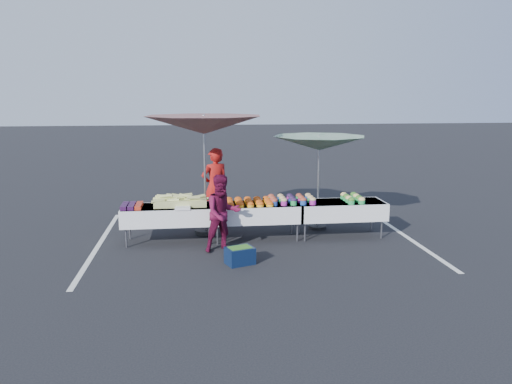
{
  "coord_description": "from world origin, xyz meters",
  "views": [
    {
      "loc": [
        -1.23,
        -10.02,
        2.98
      ],
      "look_at": [
        0.0,
        0.0,
        1.0
      ],
      "focal_mm": 35.0,
      "sensor_mm": 36.0,
      "label": 1
    }
  ],
  "objects": [
    {
      "name": "storage_bin",
      "position": [
        -0.48,
        -1.54,
        0.16
      ],
      "size": [
        0.57,
        0.49,
        0.31
      ],
      "rotation": [
        0.0,
        0.0,
        0.35
      ],
      "color": "#0A1836",
      "rests_on": "ground"
    },
    {
      "name": "umbrella_right",
      "position": [
        1.47,
        0.64,
        1.91
      ],
      "size": [
        2.19,
        2.19,
        2.11
      ],
      "rotation": [
        0.0,
        0.0,
        0.06
      ],
      "color": "black",
      "rests_on": "ground"
    },
    {
      "name": "berry_punnets",
      "position": [
        -2.51,
        -0.06,
        0.79
      ],
      "size": [
        0.4,
        0.54,
        0.08
      ],
      "color": "black",
      "rests_on": "table_left"
    },
    {
      "name": "table_center",
      "position": [
        0.0,
        0.0,
        0.58
      ],
      "size": [
        1.86,
        0.81,
        0.75
      ],
      "color": "white",
      "rests_on": "ground"
    },
    {
      "name": "bean_baskets",
      "position": [
        2.06,
        -0.01,
        0.82
      ],
      "size": [
        0.36,
        0.68,
        0.15
      ],
      "color": "green",
      "rests_on": "table_right"
    },
    {
      "name": "potato_cups",
      "position": [
        0.75,
        0.0,
        0.83
      ],
      "size": [
        0.94,
        0.58,
        0.16
      ],
      "color": "#21449A",
      "rests_on": "table_right"
    },
    {
      "name": "vendor",
      "position": [
        -0.8,
        1.23,
        0.9
      ],
      "size": [
        0.77,
        0.65,
        1.79
      ],
      "primitive_type": "imported",
      "rotation": [
        0.0,
        0.0,
        3.53
      ],
      "color": "#AA1613",
      "rests_on": "ground"
    },
    {
      "name": "carrot_bowls",
      "position": [
        -0.15,
        -0.01,
        0.8
      ],
      "size": [
        0.95,
        0.69,
        0.11
      ],
      "color": "#FFAC1C",
      "rests_on": "table_center"
    },
    {
      "name": "umbrella_left",
      "position": [
        -1.03,
        0.52,
        2.33
      ],
      "size": [
        3.13,
        3.13,
        2.57
      ],
      "rotation": [
        0.0,
        0.0,
        0.29
      ],
      "color": "black",
      "rests_on": "ground"
    },
    {
      "name": "table_right",
      "position": [
        1.8,
        0.0,
        0.58
      ],
      "size": [
        1.86,
        0.81,
        0.75
      ],
      "color": "white",
      "rests_on": "ground"
    },
    {
      "name": "table_left",
      "position": [
        -1.8,
        0.0,
        0.58
      ],
      "size": [
        1.86,
        0.81,
        0.75
      ],
      "color": "white",
      "rests_on": "ground"
    },
    {
      "name": "corn_pile",
      "position": [
        -1.55,
        0.04,
        0.84
      ],
      "size": [
        1.16,
        0.57,
        0.26
      ],
      "color": "#9AAA57",
      "rests_on": "table_left"
    },
    {
      "name": "stripe_right",
      "position": [
        3.2,
        0.0,
        0.0
      ],
      "size": [
        0.1,
        5.0,
        0.0
      ],
      "primitive_type": "cube",
      "color": "silver",
      "rests_on": "ground"
    },
    {
      "name": "plastic_bags",
      "position": [
        -1.5,
        -0.3,
        0.78
      ],
      "size": [
        0.3,
        0.25,
        0.05
      ],
      "primitive_type": "cube",
      "color": "white",
      "rests_on": "table_left"
    },
    {
      "name": "stripe_left",
      "position": [
        -3.2,
        0.0,
        0.0
      ],
      "size": [
        0.1,
        5.0,
        0.0
      ],
      "primitive_type": "cube",
      "color": "silver",
      "rests_on": "ground"
    },
    {
      "name": "ground",
      "position": [
        0.0,
        0.0,
        0.0
      ],
      "size": [
        80.0,
        80.0,
        0.0
      ],
      "primitive_type": "plane",
      "color": "black"
    },
    {
      "name": "customer",
      "position": [
        -0.73,
        -0.75,
        0.75
      ],
      "size": [
        0.86,
        0.75,
        1.49
      ],
      "primitive_type": "imported",
      "rotation": [
        0.0,
        0.0,
        0.29
      ],
      "color": "#580D2B",
      "rests_on": "ground"
    }
  ]
}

